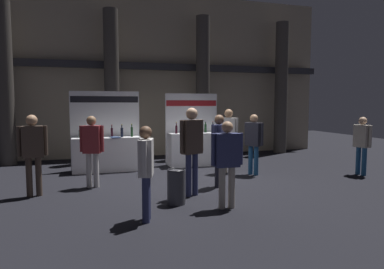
# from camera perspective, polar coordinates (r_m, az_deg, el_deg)

# --- Properties ---
(ground_plane) EXTENTS (26.55, 26.55, 0.00)m
(ground_plane) POSITION_cam_1_polar(r_m,az_deg,el_deg) (8.60, -0.15, -7.86)
(ground_plane) COLOR black
(hall_colonnade) EXTENTS (13.28, 1.15, 5.97)m
(hall_colonnade) POSITION_cam_1_polar(r_m,az_deg,el_deg) (12.86, -6.06, 9.42)
(hall_colonnade) COLOR tan
(hall_colonnade) RESTS_ON ground_plane
(exhibitor_booth_0) EXTENTS (1.98, 0.72, 2.30)m
(exhibitor_booth_0) POSITION_cam_1_polar(r_m,az_deg,el_deg) (10.20, -14.02, -2.60)
(exhibitor_booth_0) COLOR white
(exhibitor_booth_0) RESTS_ON ground_plane
(exhibitor_booth_1) EXTENTS (1.71, 0.66, 2.26)m
(exhibitor_booth_1) POSITION_cam_1_polar(r_m,az_deg,el_deg) (10.79, 0.37, -1.96)
(exhibitor_booth_1) COLOR white
(exhibitor_booth_1) RESTS_ON ground_plane
(trash_bin) EXTENTS (0.35, 0.35, 0.68)m
(trash_bin) POSITION_cam_1_polar(r_m,az_deg,el_deg) (6.68, -2.62, -8.67)
(trash_bin) COLOR #38383D
(trash_bin) RESTS_ON ground_plane
(visitor_0) EXTENTS (0.32, 0.54, 1.57)m
(visitor_0) POSITION_cam_1_polar(r_m,az_deg,el_deg) (5.66, -7.65, -5.12)
(visitor_0) COLOR navy
(visitor_0) RESTS_ON ground_plane
(visitor_1) EXTENTS (0.49, 0.35, 1.79)m
(visitor_1) POSITION_cam_1_polar(r_m,az_deg,el_deg) (9.62, 6.08, -0.07)
(visitor_1) COLOR #ADA393
(visitor_1) RESTS_ON ground_plane
(visitor_2) EXTENTS (0.58, 0.28, 1.71)m
(visitor_2) POSITION_cam_1_polar(r_m,az_deg,el_deg) (7.84, -24.95, -2.01)
(visitor_2) COLOR #47382D
(visitor_2) RESTS_ON ground_plane
(visitor_3) EXTENTS (0.54, 0.31, 1.66)m
(visitor_3) POSITION_cam_1_polar(r_m,az_deg,el_deg) (8.21, -16.30, -1.74)
(visitor_3) COLOR silver
(visitor_3) RESTS_ON ground_plane
(visitor_4) EXTENTS (0.42, 0.51, 1.65)m
(visitor_4) POSITION_cam_1_polar(r_m,az_deg,el_deg) (9.43, 10.21, -0.69)
(visitor_4) COLOR navy
(visitor_4) RESTS_ON ground_plane
(visitor_5) EXTENTS (0.61, 0.25, 1.62)m
(visitor_5) POSITION_cam_1_polar(r_m,az_deg,el_deg) (6.32, 5.86, -3.67)
(visitor_5) COLOR #ADA393
(visitor_5) RESTS_ON ground_plane
(visitor_6) EXTENTS (0.56, 0.35, 1.85)m
(visitor_6) POSITION_cam_1_polar(r_m,az_deg,el_deg) (7.13, -0.03, -1.43)
(visitor_6) COLOR navy
(visitor_6) RESTS_ON ground_plane
(visitor_7) EXTENTS (0.30, 0.55, 1.58)m
(visitor_7) POSITION_cam_1_polar(r_m,az_deg,el_deg) (10.34, 26.42, -0.93)
(visitor_7) COLOR navy
(visitor_7) RESTS_ON ground_plane
(visitor_8) EXTENTS (0.42, 0.42, 1.68)m
(visitor_8) POSITION_cam_1_polar(r_m,az_deg,el_deg) (7.95, 4.51, -1.64)
(visitor_8) COLOR #23232D
(visitor_8) RESTS_ON ground_plane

